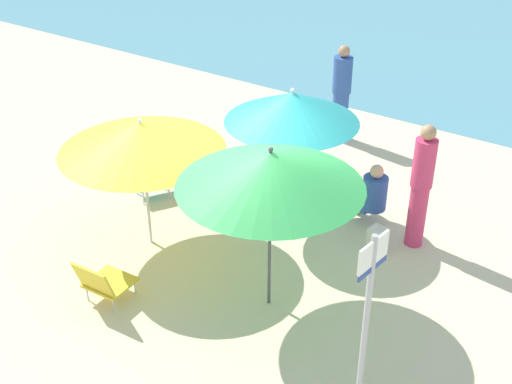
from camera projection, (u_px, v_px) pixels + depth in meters
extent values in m
plane|color=beige|center=(233.00, 251.00, 9.38)|extent=(40.00, 40.00, 0.00)
cube|color=#5693A3|center=(511.00, 19.00, 18.90)|extent=(40.00, 16.00, 0.01)
cylinder|color=silver|center=(291.00, 158.00, 9.62)|extent=(0.04, 0.04, 1.98)
cone|color=teal|center=(292.00, 107.00, 9.23)|extent=(1.87, 1.87, 0.43)
sphere|color=silver|center=(293.00, 90.00, 9.11)|extent=(0.06, 0.06, 0.06)
cylinder|color=silver|center=(146.00, 185.00, 9.10)|extent=(0.04, 0.04, 1.83)
cone|color=yellow|center=(141.00, 137.00, 8.73)|extent=(2.18, 2.18, 0.39)
sphere|color=silver|center=(140.00, 121.00, 8.62)|extent=(0.06, 0.06, 0.06)
cylinder|color=#4C4C51|center=(270.00, 232.00, 7.90)|extent=(0.04, 0.04, 2.09)
cone|color=green|center=(270.00, 169.00, 7.48)|extent=(2.14, 2.14, 0.43)
sphere|color=#4C4C51|center=(271.00, 149.00, 7.35)|extent=(0.06, 0.06, 0.06)
cube|color=teal|center=(152.00, 182.00, 10.51)|extent=(0.64, 0.67, 0.03)
cube|color=teal|center=(147.00, 164.00, 10.58)|extent=(0.40, 0.52, 0.42)
cylinder|color=silver|center=(169.00, 192.00, 10.51)|extent=(0.02, 0.02, 0.23)
cylinder|color=silver|center=(143.00, 198.00, 10.36)|extent=(0.02, 0.02, 0.23)
cylinder|color=silver|center=(162.00, 182.00, 10.79)|extent=(0.02, 0.02, 0.23)
cylinder|color=silver|center=(137.00, 188.00, 10.64)|extent=(0.02, 0.02, 0.23)
cube|color=navy|center=(280.00, 162.00, 11.07)|extent=(0.68, 0.66, 0.03)
cube|color=navy|center=(279.00, 146.00, 11.19)|extent=(0.50, 0.42, 0.33)
cylinder|color=silver|center=(294.00, 174.00, 11.00)|extent=(0.02, 0.02, 0.24)
cylinder|color=silver|center=(268.00, 175.00, 10.99)|extent=(0.02, 0.02, 0.24)
cylinder|color=silver|center=(292.00, 164.00, 11.30)|extent=(0.02, 0.02, 0.24)
cylinder|color=silver|center=(266.00, 165.00, 11.28)|extent=(0.02, 0.02, 0.24)
cube|color=gold|center=(110.00, 282.00, 8.40)|extent=(0.55, 0.52, 0.03)
cube|color=gold|center=(93.00, 280.00, 8.10)|extent=(0.54, 0.18, 0.41)
cylinder|color=silver|center=(109.00, 276.00, 8.71)|extent=(0.02, 0.02, 0.21)
cylinder|color=silver|center=(135.00, 287.00, 8.52)|extent=(0.02, 0.02, 0.21)
cylinder|color=silver|center=(87.00, 293.00, 8.41)|extent=(0.02, 0.02, 0.21)
cylinder|color=silver|center=(113.00, 305.00, 8.22)|extent=(0.02, 0.02, 0.21)
cylinder|color=#DB3866|center=(417.00, 215.00, 9.30)|extent=(0.25, 0.25, 0.93)
cylinder|color=#DB3866|center=(424.00, 163.00, 8.89)|extent=(0.30, 0.30, 0.68)
sphere|color=tan|center=(428.00, 132.00, 8.67)|extent=(0.21, 0.21, 0.21)
cylinder|color=#2D519E|center=(340.00, 115.00, 12.20)|extent=(0.28, 0.28, 0.89)
cylinder|color=#2D519E|center=(343.00, 75.00, 11.81)|extent=(0.33, 0.33, 0.65)
sphere|color=tan|center=(344.00, 51.00, 11.60)|extent=(0.20, 0.20, 0.20)
cube|color=#2D519E|center=(365.00, 202.00, 9.97)|extent=(0.47, 0.47, 0.12)
cylinder|color=#DBAD84|center=(357.00, 205.00, 10.15)|extent=(0.12, 0.12, 0.26)
cylinder|color=#2D519E|center=(375.00, 193.00, 9.71)|extent=(0.36, 0.36, 0.50)
sphere|color=#DBAD84|center=(377.00, 171.00, 9.54)|extent=(0.20, 0.20, 0.20)
cylinder|color=#ADADB2|center=(365.00, 334.00, 6.32)|extent=(0.06, 0.06, 2.22)
cube|color=white|center=(373.00, 256.00, 5.87)|extent=(0.08, 0.44, 0.32)
cube|color=navy|center=(372.00, 268.00, 5.93)|extent=(0.09, 0.44, 0.06)
torus|color=#E54C7F|center=(193.00, 193.00, 10.61)|extent=(0.52, 0.52, 0.10)
cube|color=silver|center=(378.00, 239.00, 9.31)|extent=(0.27, 0.25, 0.35)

